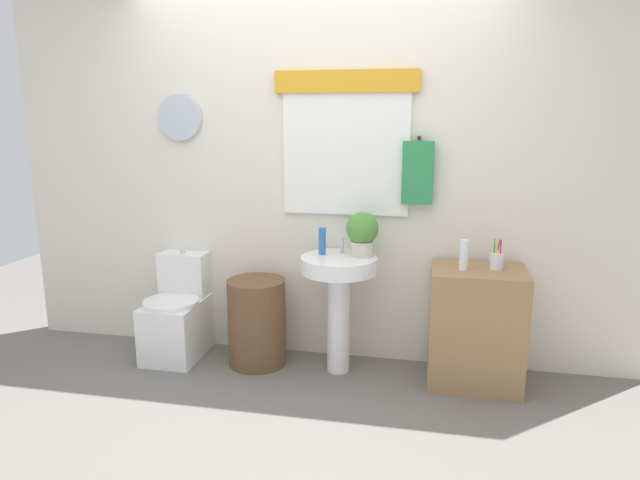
% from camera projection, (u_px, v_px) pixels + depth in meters
% --- Properties ---
extents(ground_plane, '(8.00, 8.00, 0.00)m').
position_uv_depth(ground_plane, '(275.00, 436.00, 2.98)').
color(ground_plane, slate).
extents(back_wall, '(4.40, 0.18, 2.60)m').
position_uv_depth(back_wall, '(319.00, 171.00, 3.79)').
color(back_wall, silver).
rests_on(back_wall, ground_plane).
extents(toilet, '(0.38, 0.51, 0.73)m').
position_uv_depth(toilet, '(178.00, 316.00, 3.95)').
color(toilet, white).
rests_on(toilet, ground_plane).
extents(laundry_hamper, '(0.39, 0.39, 0.60)m').
position_uv_depth(laundry_hamper, '(257.00, 322.00, 3.80)').
color(laundry_hamper, brown).
rests_on(laundry_hamper, ground_plane).
extents(pedestal_sink, '(0.50, 0.50, 0.78)m').
position_uv_depth(pedestal_sink, '(339.00, 287.00, 3.63)').
color(pedestal_sink, white).
rests_on(pedestal_sink, ground_plane).
extents(faucet, '(0.03, 0.03, 0.10)m').
position_uv_depth(faucet, '(342.00, 245.00, 3.69)').
color(faucet, silver).
rests_on(faucet, pedestal_sink).
extents(wooden_cabinet, '(0.57, 0.44, 0.75)m').
position_uv_depth(wooden_cabinet, '(476.00, 327.00, 3.50)').
color(wooden_cabinet, '#9E754C').
rests_on(wooden_cabinet, ground_plane).
extents(soap_bottle, '(0.05, 0.05, 0.18)m').
position_uv_depth(soap_bottle, '(322.00, 241.00, 3.63)').
color(soap_bottle, '#2D6BB7').
rests_on(soap_bottle, pedestal_sink).
extents(potted_plant, '(0.21, 0.21, 0.29)m').
position_uv_depth(potted_plant, '(362.00, 232.00, 3.58)').
color(potted_plant, beige).
rests_on(potted_plant, pedestal_sink).
extents(lotion_bottle, '(0.05, 0.05, 0.19)m').
position_uv_depth(lotion_bottle, '(464.00, 255.00, 3.38)').
color(lotion_bottle, white).
rests_on(lotion_bottle, wooden_cabinet).
extents(toothbrush_cup, '(0.08, 0.08, 0.19)m').
position_uv_depth(toothbrush_cup, '(497.00, 261.00, 3.41)').
color(toothbrush_cup, silver).
rests_on(toothbrush_cup, wooden_cabinet).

